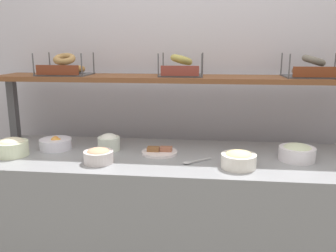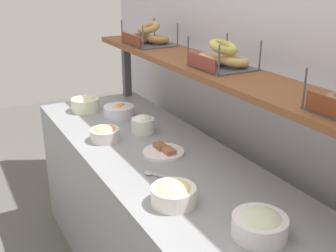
% 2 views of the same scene
% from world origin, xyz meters
% --- Properties ---
extents(back_wall, '(3.59, 0.06, 2.40)m').
position_xyz_m(back_wall, '(0.00, 0.55, 1.20)').
color(back_wall, silver).
rests_on(back_wall, ground_plane).
extents(deli_counter, '(2.39, 0.70, 0.85)m').
position_xyz_m(deli_counter, '(0.00, 0.00, 0.42)').
color(deli_counter, gray).
rests_on(deli_counter, ground_plane).
extents(shelf_riser_left, '(0.05, 0.05, 0.40)m').
position_xyz_m(shelf_riser_left, '(-1.14, 0.27, 1.05)').
color(shelf_riser_left, '#4C4C51').
rests_on(shelf_riser_left, deli_counter).
extents(upper_shelf, '(2.35, 0.32, 0.03)m').
position_xyz_m(upper_shelf, '(0.00, 0.27, 1.26)').
color(upper_shelf, brown).
rests_on(upper_shelf, shelf_riser_left).
extents(bowl_fruit_salad, '(0.19, 0.19, 0.08)m').
position_xyz_m(bowl_fruit_salad, '(-0.75, 0.04, 0.88)').
color(bowl_fruit_salad, white).
rests_on(bowl_fruit_salad, deli_counter).
extents(bowl_lox_spread, '(0.16, 0.16, 0.08)m').
position_xyz_m(bowl_lox_spread, '(-0.42, -0.18, 0.89)').
color(bowl_lox_spread, silver).
rests_on(bowl_lox_spread, deli_counter).
extents(bowl_potato_salad, '(0.18, 0.18, 0.11)m').
position_xyz_m(bowl_potato_salad, '(-0.95, -0.11, 0.90)').
color(bowl_potato_salad, '#E0ECC5').
rests_on(bowl_potato_salad, deli_counter).
extents(bowl_egg_salad, '(0.18, 0.18, 0.09)m').
position_xyz_m(bowl_egg_salad, '(0.33, -0.17, 0.89)').
color(bowl_egg_salad, white).
rests_on(bowl_egg_salad, deli_counter).
extents(bowl_cream_cheese, '(0.13, 0.13, 0.10)m').
position_xyz_m(bowl_cream_cheese, '(-0.42, 0.05, 0.90)').
color(bowl_cream_cheese, white).
rests_on(bowl_cream_cheese, deli_counter).
extents(bowl_scallion_spread, '(0.20, 0.20, 0.09)m').
position_xyz_m(bowl_scallion_spread, '(0.66, -0.01, 0.90)').
color(bowl_scallion_spread, white).
rests_on(bowl_scallion_spread, deli_counter).
extents(serving_plate_white, '(0.21, 0.21, 0.04)m').
position_xyz_m(serving_plate_white, '(-0.11, 0.02, 0.86)').
color(serving_plate_white, white).
rests_on(serving_plate_white, deli_counter).
extents(serving_spoon_near_plate, '(0.15, 0.12, 0.01)m').
position_xyz_m(serving_spoon_near_plate, '(0.09, -0.12, 0.86)').
color(serving_spoon_near_plate, '#B7B7BC').
rests_on(serving_spoon_near_plate, deli_counter).
extents(bagel_basket_everything, '(0.32, 0.25, 0.14)m').
position_xyz_m(bagel_basket_everything, '(-0.76, 0.26, 1.33)').
color(bagel_basket_everything, '#4C4C51').
rests_on(bagel_basket_everything, upper_shelf).
extents(bagel_basket_sesame, '(0.27, 0.24, 0.14)m').
position_xyz_m(bagel_basket_sesame, '(-0.01, 0.28, 1.33)').
color(bagel_basket_sesame, '#4C4C51').
rests_on(bagel_basket_sesame, upper_shelf).
extents(bagel_basket_poppy, '(0.33, 0.26, 0.14)m').
position_xyz_m(bagel_basket_poppy, '(0.78, 0.28, 1.33)').
color(bagel_basket_poppy, '#4C4C51').
rests_on(bagel_basket_poppy, upper_shelf).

